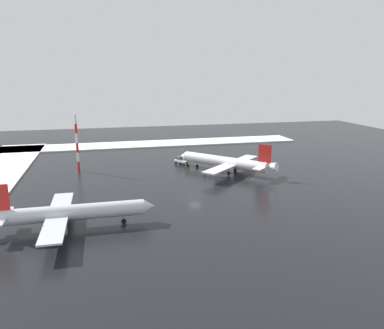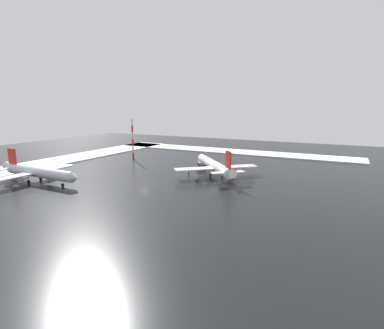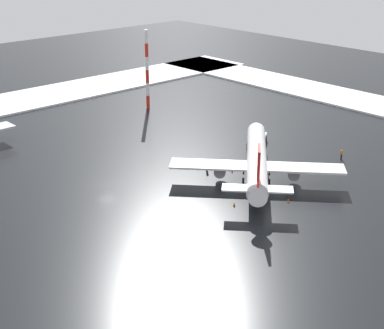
{
  "view_description": "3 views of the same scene",
  "coord_description": "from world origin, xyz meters",
  "px_view_note": "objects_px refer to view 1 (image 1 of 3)",
  "views": [
    {
      "loc": [
        79.99,
        -19.98,
        27.25
      ],
      "look_at": [
        -12.43,
        2.41,
        4.29
      ],
      "focal_mm": 35.0,
      "sensor_mm": 36.0,
      "label": 1
    },
    {
      "loc": [
        66.09,
        49.48,
        21.2
      ],
      "look_at": [
        -5.45,
        12.43,
        5.49
      ],
      "focal_mm": 28.0,
      "sensor_mm": 36.0,
      "label": 2
    },
    {
      "loc": [
        44.94,
        67.77,
        35.4
      ],
      "look_at": [
        -6.02,
        12.38,
        5.18
      ],
      "focal_mm": 55.0,
      "sensor_mm": 36.0,
      "label": 3
    }
  ],
  "objects_px": {
    "airplane_parked_starboard": "(226,162)",
    "pushback_tug": "(181,160)",
    "ground_crew_mid_apron": "(204,174)",
    "airplane_far_rear": "(68,213)",
    "antenna_mast": "(77,143)",
    "traffic_cone_near_nose": "(258,172)",
    "ground_crew_by_nose_gear": "(222,156)",
    "traffic_cone_mid_line": "(212,173)",
    "traffic_cone_wingtip_side": "(253,179)",
    "ground_crew_beside_wing": "(189,165)"
  },
  "relations": [
    {
      "from": "airplane_parked_starboard",
      "to": "pushback_tug",
      "type": "xyz_separation_m",
      "value": [
        -12.62,
        -10.43,
        -1.78
      ]
    },
    {
      "from": "airplane_parked_starboard",
      "to": "ground_crew_mid_apron",
      "type": "bearing_deg",
      "value": 72.09
    },
    {
      "from": "airplane_parked_starboard",
      "to": "airplane_far_rear",
      "type": "height_order",
      "value": "airplane_parked_starboard"
    },
    {
      "from": "antenna_mast",
      "to": "traffic_cone_near_nose",
      "type": "xyz_separation_m",
      "value": [
        14.57,
        49.47,
        -7.97
      ]
    },
    {
      "from": "airplane_parked_starboard",
      "to": "ground_crew_by_nose_gear",
      "type": "xyz_separation_m",
      "value": [
        -16.6,
        4.04,
        -2.09
      ]
    },
    {
      "from": "traffic_cone_near_nose",
      "to": "traffic_cone_mid_line",
      "type": "height_order",
      "value": "same"
    },
    {
      "from": "ground_crew_mid_apron",
      "to": "traffic_cone_wingtip_side",
      "type": "xyz_separation_m",
      "value": [
        6.06,
        11.65,
        -0.7
      ]
    },
    {
      "from": "airplane_parked_starboard",
      "to": "traffic_cone_near_nose",
      "type": "relative_size",
      "value": 45.91
    },
    {
      "from": "traffic_cone_near_nose",
      "to": "traffic_cone_wingtip_side",
      "type": "xyz_separation_m",
      "value": [
        6.52,
        -4.22,
        0.0
      ]
    },
    {
      "from": "ground_crew_beside_wing",
      "to": "traffic_cone_wingtip_side",
      "type": "distance_m",
      "value": 21.78
    },
    {
      "from": "traffic_cone_mid_line",
      "to": "traffic_cone_near_nose",
      "type": "bearing_deg",
      "value": 80.74
    },
    {
      "from": "antenna_mast",
      "to": "traffic_cone_near_nose",
      "type": "relative_size",
      "value": 29.97
    },
    {
      "from": "ground_crew_beside_wing",
      "to": "traffic_cone_mid_line",
      "type": "xyz_separation_m",
      "value": [
        8.59,
        4.67,
        -0.7
      ]
    },
    {
      "from": "ground_crew_by_nose_gear",
      "to": "airplane_parked_starboard",
      "type": "bearing_deg",
      "value": -101.55
    },
    {
      "from": "airplane_far_rear",
      "to": "ground_crew_mid_apron",
      "type": "bearing_deg",
      "value": 40.15
    },
    {
      "from": "traffic_cone_mid_line",
      "to": "traffic_cone_wingtip_side",
      "type": "bearing_deg",
      "value": 45.13
    },
    {
      "from": "pushback_tug",
      "to": "traffic_cone_mid_line",
      "type": "xyz_separation_m",
      "value": [
        13.34,
        6.06,
        -1.01
      ]
    },
    {
      "from": "ground_crew_beside_wing",
      "to": "traffic_cone_mid_line",
      "type": "bearing_deg",
      "value": -108.15
    },
    {
      "from": "ground_crew_by_nose_gear",
      "to": "traffic_cone_mid_line",
      "type": "bearing_deg",
      "value": -113.77
    },
    {
      "from": "ground_crew_mid_apron",
      "to": "traffic_cone_wingtip_side",
      "type": "distance_m",
      "value": 13.15
    },
    {
      "from": "airplane_far_rear",
      "to": "ground_crew_beside_wing",
      "type": "bearing_deg",
      "value": 51.22
    },
    {
      "from": "ground_crew_beside_wing",
      "to": "ground_crew_by_nose_gear",
      "type": "bearing_deg",
      "value": -12.99
    },
    {
      "from": "airplane_parked_starboard",
      "to": "pushback_tug",
      "type": "bearing_deg",
      "value": -2.39
    },
    {
      "from": "ground_crew_by_nose_gear",
      "to": "traffic_cone_wingtip_side",
      "type": "xyz_separation_m",
      "value": [
        25.94,
        0.26,
        -0.7
      ]
    },
    {
      "from": "ground_crew_mid_apron",
      "to": "traffic_cone_mid_line",
      "type": "xyz_separation_m",
      "value": [
        -2.56,
        2.99,
        -0.7
      ]
    },
    {
      "from": "ground_crew_by_nose_gear",
      "to": "ground_crew_mid_apron",
      "type": "height_order",
      "value": "same"
    },
    {
      "from": "ground_crew_mid_apron",
      "to": "traffic_cone_mid_line",
      "type": "bearing_deg",
      "value": 46.73
    },
    {
      "from": "traffic_cone_near_nose",
      "to": "ground_crew_mid_apron",
      "type": "bearing_deg",
      "value": -88.32
    },
    {
      "from": "airplane_parked_starboard",
      "to": "pushback_tug",
      "type": "height_order",
      "value": "airplane_parked_starboard"
    },
    {
      "from": "traffic_cone_wingtip_side",
      "to": "traffic_cone_mid_line",
      "type": "bearing_deg",
      "value": -134.87
    },
    {
      "from": "ground_crew_by_nose_gear",
      "to": "traffic_cone_near_nose",
      "type": "xyz_separation_m",
      "value": [
        19.42,
        4.47,
        -0.7
      ]
    },
    {
      "from": "airplane_parked_starboard",
      "to": "traffic_cone_wingtip_side",
      "type": "distance_m",
      "value": 10.65
    },
    {
      "from": "pushback_tug",
      "to": "ground_crew_mid_apron",
      "type": "distance_m",
      "value": 16.2
    },
    {
      "from": "airplane_far_rear",
      "to": "traffic_cone_wingtip_side",
      "type": "bearing_deg",
      "value": 26.05
    },
    {
      "from": "traffic_cone_near_nose",
      "to": "airplane_parked_starboard",
      "type": "bearing_deg",
      "value": -108.3
    },
    {
      "from": "ground_crew_mid_apron",
      "to": "traffic_cone_near_nose",
      "type": "distance_m",
      "value": 15.89
    },
    {
      "from": "ground_crew_beside_wing",
      "to": "traffic_cone_wingtip_side",
      "type": "xyz_separation_m",
      "value": [
        17.21,
        13.34,
        -0.7
      ]
    },
    {
      "from": "ground_crew_by_nose_gear",
      "to": "airplane_far_rear",
      "type": "bearing_deg",
      "value": -130.88
    },
    {
      "from": "ground_crew_beside_wing",
      "to": "airplane_parked_starboard",
      "type": "bearing_deg",
      "value": -87.75
    },
    {
      "from": "ground_crew_by_nose_gear",
      "to": "traffic_cone_mid_line",
      "type": "relative_size",
      "value": 3.11
    },
    {
      "from": "airplane_far_rear",
      "to": "pushback_tug",
      "type": "relative_size",
      "value": 6.04
    },
    {
      "from": "antenna_mast",
      "to": "airplane_parked_starboard",
      "type": "bearing_deg",
      "value": 73.99
    },
    {
      "from": "airplane_parked_starboard",
      "to": "ground_crew_beside_wing",
      "type": "relative_size",
      "value": 14.77
    },
    {
      "from": "pushback_tug",
      "to": "traffic_cone_near_nose",
      "type": "distance_m",
      "value": 24.46
    },
    {
      "from": "airplane_far_rear",
      "to": "airplane_parked_starboard",
      "type": "bearing_deg",
      "value": 37.66
    },
    {
      "from": "traffic_cone_wingtip_side",
      "to": "antenna_mast",
      "type": "bearing_deg",
      "value": -114.99
    },
    {
      "from": "pushback_tug",
      "to": "ground_crew_beside_wing",
      "type": "xyz_separation_m",
      "value": [
        4.75,
        1.38,
        -0.31
      ]
    },
    {
      "from": "airplane_far_rear",
      "to": "traffic_cone_wingtip_side",
      "type": "xyz_separation_m",
      "value": [
        -21.8,
        44.79,
        -2.72
      ]
    },
    {
      "from": "airplane_parked_starboard",
      "to": "traffic_cone_mid_line",
      "type": "bearing_deg",
      "value": 57.37
    },
    {
      "from": "ground_crew_mid_apron",
      "to": "traffic_cone_mid_line",
      "type": "height_order",
      "value": "ground_crew_mid_apron"
    }
  ]
}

